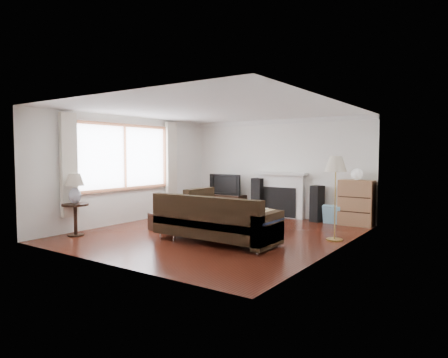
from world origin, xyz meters
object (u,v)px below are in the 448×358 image
Objects in this scene: coffee_table at (251,219)px; floor_lamp at (335,198)px; sectional_sofa at (216,220)px; tv_stand at (227,204)px; bookshelf at (356,203)px; side_table at (76,220)px.

coffee_table is 1.90m from floor_lamp.
tv_stand is at bearing 120.98° from sectional_sofa.
bookshelf is 0.65× the size of floor_lamp.
tv_stand is 3.51m from bookshelf.
bookshelf is 6.04m from side_table.
tv_stand is at bearing 152.33° from coffee_table.
floor_lamp reaches higher than tv_stand.
tv_stand is 1.56× the size of side_table.
floor_lamp is at bearing 17.73° from coffee_table.
bookshelf reaches higher than side_table.
sectional_sofa is 2.86m from side_table.
bookshelf is at bearing 63.81° from coffee_table.
tv_stand is 0.40× the size of sectional_sofa.
side_table is at bearing -134.63° from bookshelf.
side_table is (-2.55, -2.48, 0.09)m from coffee_table.
side_table is at bearing -118.95° from coffee_table.
side_table is at bearing -99.84° from tv_stand.
tv_stand is at bearing 80.16° from side_table.
coffee_table is 0.75× the size of floor_lamp.
tv_stand reaches higher than coffee_table.
tv_stand is 4.07m from floor_lamp.
bookshelf is 1.81m from floor_lamp.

